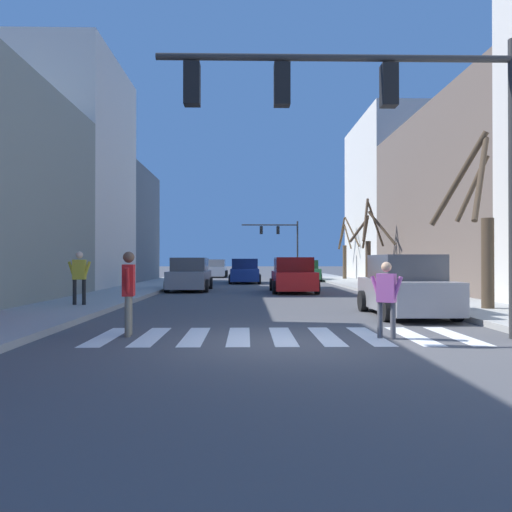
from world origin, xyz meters
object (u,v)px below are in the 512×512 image
at_px(pedestrian_on_left_sidewalk, 386,293).
at_px(street_tree_right_far, 480,230).
at_px(car_parked_right_far, 293,276).
at_px(street_tree_left_far, 369,245).
at_px(traffic_signal_far, 281,236).
at_px(pedestrian_near_right_corner, 79,273).
at_px(car_parked_left_far, 190,275).
at_px(traffic_signal_near, 378,114).
at_px(car_driving_toward_lane, 245,272).
at_px(street_tree_left_mid, 345,250).
at_px(pedestrian_waiting_at_curb, 129,286).
at_px(car_parked_left_near, 305,271).
at_px(car_parked_left_mid, 215,269).
at_px(car_parked_right_mid, 405,288).

relative_size(pedestrian_on_left_sidewalk, street_tree_right_far, 0.29).
xyz_separation_m(car_parked_right_far, street_tree_left_far, (4.70, 3.98, 1.66)).
distance_m(traffic_signal_far, pedestrian_on_left_sidewalk, 42.46).
xyz_separation_m(pedestrian_near_right_corner, pedestrian_on_left_sidewalk, (8.15, -6.09, -0.25)).
distance_m(car_parked_left_far, street_tree_right_far, 15.00).
bearing_deg(traffic_signal_near, car_parked_left_far, 109.23).
relative_size(car_driving_toward_lane, pedestrian_on_left_sidewalk, 2.91).
distance_m(traffic_signal_far, street_tree_left_far, 24.31).
relative_size(car_parked_left_far, street_tree_left_mid, 1.00).
bearing_deg(car_parked_left_far, pedestrian_waiting_at_curb, -178.20).
distance_m(pedestrian_on_left_sidewalk, street_tree_left_mid, 29.00).
bearing_deg(pedestrian_waiting_at_curb, car_driving_toward_lane, 167.70).
xyz_separation_m(car_parked_left_far, pedestrian_on_left_sidewalk, (5.73, -15.91, 0.12)).
relative_size(car_parked_left_near, street_tree_right_far, 0.84).
bearing_deg(car_parked_right_far, car_parked_left_far, 73.16).
distance_m(traffic_signal_far, street_tree_left_mid, 14.45).
height_order(car_parked_right_far, street_tree_right_far, street_tree_right_far).
bearing_deg(street_tree_right_far, car_parked_left_mid, 107.35).
distance_m(car_parked_left_mid, car_parked_left_near, 11.18).
relative_size(traffic_signal_far, street_tree_left_far, 1.20).
height_order(car_driving_toward_lane, street_tree_left_mid, street_tree_left_mid).
distance_m(car_driving_toward_lane, street_tree_left_mid, 8.96).
bearing_deg(pedestrian_on_left_sidewalk, street_tree_left_far, 109.93).
height_order(car_parked_left_far, street_tree_right_far, street_tree_right_far).
height_order(car_parked_right_mid, pedestrian_waiting_at_curb, pedestrian_waiting_at_curb).
distance_m(car_parked_left_mid, car_parked_left_far, 20.31).
relative_size(car_parked_left_mid, pedestrian_on_left_sidewalk, 2.70).
bearing_deg(traffic_signal_far, street_tree_left_far, -82.04).
relative_size(car_parked_left_near, car_parked_right_mid, 1.07).
distance_m(traffic_signal_near, pedestrian_on_left_sidewalk, 3.58).
height_order(traffic_signal_near, pedestrian_near_right_corner, traffic_signal_near).
height_order(car_parked_left_mid, car_parked_right_far, car_parked_right_far).
height_order(car_parked_right_far, street_tree_left_mid, street_tree_left_mid).
xyz_separation_m(traffic_signal_far, car_parked_right_mid, (0.86, -38.30, -3.30)).
xyz_separation_m(car_parked_left_mid, car_parked_left_near, (7.30, -8.46, -0.02)).
xyz_separation_m(traffic_signal_far, street_tree_left_far, (3.36, -24.02, -1.65)).
relative_size(street_tree_left_far, street_tree_right_far, 0.94).
height_order(pedestrian_near_right_corner, street_tree_left_mid, street_tree_left_mid).
relative_size(car_parked_left_mid, car_parked_right_far, 0.97).
bearing_deg(car_parked_right_mid, car_parked_left_near, 0.17).
bearing_deg(car_parked_left_mid, traffic_signal_far, -46.85).
height_order(car_parked_left_near, car_driving_toward_lane, car_driving_toward_lane).
height_order(car_driving_toward_lane, car_parked_right_mid, car_parked_right_mid).
bearing_deg(street_tree_left_mid, traffic_signal_far, 106.21).
relative_size(pedestrian_near_right_corner, street_tree_left_far, 0.34).
bearing_deg(pedestrian_on_left_sidewalk, street_tree_left_mid, 113.19).
bearing_deg(street_tree_left_mid, car_driving_toward_lane, -151.41).
xyz_separation_m(pedestrian_waiting_at_curb, street_tree_right_far, (9.39, 4.27, 1.42)).
bearing_deg(car_driving_toward_lane, car_parked_left_far, -18.46).
relative_size(pedestrian_near_right_corner, street_tree_left_mid, 0.35).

